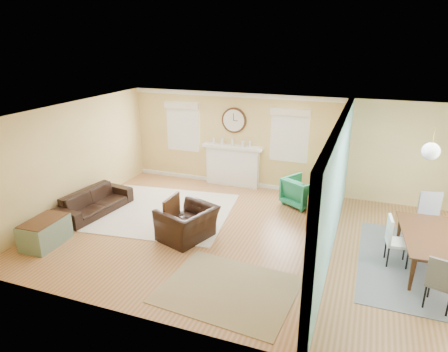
% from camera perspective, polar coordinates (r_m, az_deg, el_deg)
% --- Properties ---
extents(floor, '(9.00, 9.00, 0.00)m').
position_cam_1_polar(floor, '(8.50, 4.41, -8.91)').
color(floor, '#925D31').
rests_on(floor, ground).
extents(wall_back, '(9.00, 0.02, 2.60)m').
position_cam_1_polar(wall_back, '(10.77, 9.06, 4.47)').
color(wall_back, tan).
rests_on(wall_back, ground).
extents(wall_front, '(9.00, 0.02, 2.60)m').
position_cam_1_polar(wall_front, '(5.40, -4.31, -10.90)').
color(wall_front, tan).
rests_on(wall_front, ground).
extents(wall_left, '(0.02, 6.00, 2.60)m').
position_cam_1_polar(wall_left, '(10.09, -20.76, 2.43)').
color(wall_left, tan).
rests_on(wall_left, ground).
extents(ceiling, '(9.00, 6.00, 0.02)m').
position_cam_1_polar(ceiling, '(7.63, 4.91, 8.56)').
color(ceiling, white).
rests_on(ceiling, wall_back).
extents(partition, '(0.17, 6.00, 2.60)m').
position_cam_1_polar(partition, '(7.98, 15.71, -0.89)').
color(partition, tan).
rests_on(partition, ground).
extents(fireplace, '(1.70, 0.30, 1.17)m').
position_cam_1_polar(fireplace, '(11.23, 1.24, 1.59)').
color(fireplace, white).
rests_on(fireplace, ground).
extents(wall_clock, '(0.70, 0.07, 0.70)m').
position_cam_1_polar(wall_clock, '(10.99, 1.43, 7.96)').
color(wall_clock, '#4E2B19').
rests_on(wall_clock, wall_back).
extents(window_left, '(1.05, 0.13, 1.42)m').
position_cam_1_polar(window_left, '(11.60, -5.92, 7.50)').
color(window_left, white).
rests_on(window_left, wall_back).
extents(window_right, '(1.05, 0.13, 1.42)m').
position_cam_1_polar(window_right, '(10.63, 9.37, 6.25)').
color(window_right, white).
rests_on(window_right, wall_back).
extents(pendant, '(0.30, 0.30, 0.55)m').
position_cam_1_polar(pendant, '(7.52, 27.43, 3.15)').
color(pendant, gold).
rests_on(pendant, ceiling).
extents(rug_cream, '(3.65, 3.26, 0.02)m').
position_cam_1_polar(rug_cream, '(9.85, -9.15, -4.95)').
color(rug_cream, beige).
rests_on(rug_cream, floor).
extents(rug_jute, '(2.32, 1.95, 0.01)m').
position_cam_1_polar(rug_jute, '(6.95, 0.60, -15.89)').
color(rug_jute, tan).
rests_on(rug_jute, floor).
extents(rug_grey, '(2.49, 3.11, 0.01)m').
position_cam_1_polar(rug_grey, '(8.40, 27.32, -11.57)').
color(rug_grey, slate).
rests_on(rug_grey, floor).
extents(sofa, '(0.98, 2.01, 0.57)m').
position_cam_1_polar(sofa, '(10.03, -18.00, -3.53)').
color(sofa, black).
rests_on(sofa, floor).
extents(eames_chair, '(1.24, 1.33, 0.70)m').
position_cam_1_polar(eames_chair, '(8.36, -5.25, -6.77)').
color(eames_chair, black).
rests_on(eames_chair, floor).
extents(green_chair, '(1.07, 1.08, 0.72)m').
position_cam_1_polar(green_chair, '(10.13, 11.01, -2.20)').
color(green_chair, '#1F8263').
rests_on(green_chair, floor).
extents(trunk, '(0.62, 0.97, 0.55)m').
position_cam_1_polar(trunk, '(8.91, -24.19, -7.33)').
color(trunk, gray).
rests_on(trunk, floor).
extents(credenza, '(0.49, 1.45, 0.80)m').
position_cam_1_polar(credenza, '(9.43, 13.83, -3.82)').
color(credenza, brown).
rests_on(credenza, floor).
extents(tv, '(0.24, 1.12, 0.64)m').
position_cam_1_polar(tv, '(9.18, 14.08, 0.33)').
color(tv, black).
rests_on(tv, credenza).
extents(garden_stool, '(0.31, 0.31, 0.45)m').
position_cam_1_polar(garden_stool, '(8.53, 13.13, -7.59)').
color(garden_stool, white).
rests_on(garden_stool, floor).
extents(potted_plant, '(0.48, 0.49, 0.42)m').
position_cam_1_polar(potted_plant, '(8.35, 13.36, -4.92)').
color(potted_plant, '#337F33').
rests_on(potted_plant, garden_stool).
extents(dining_table, '(1.19, 1.96, 0.66)m').
position_cam_1_polar(dining_table, '(8.25, 27.67, -9.61)').
color(dining_table, '#4E2B19').
rests_on(dining_table, floor).
extents(dining_chair_n, '(0.57, 0.57, 1.02)m').
position_cam_1_polar(dining_chair_n, '(9.17, 27.67, -4.86)').
color(dining_chair_n, slate).
rests_on(dining_chair_n, floor).
extents(dining_chair_s, '(0.51, 0.51, 0.92)m').
position_cam_1_polar(dining_chair_s, '(7.11, 28.73, -12.58)').
color(dining_chair_s, slate).
rests_on(dining_chair_s, floor).
extents(dining_chair_w, '(0.45, 0.45, 0.93)m').
position_cam_1_polar(dining_chair_w, '(8.02, 23.69, -8.07)').
color(dining_chair_w, white).
rests_on(dining_chair_w, floor).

